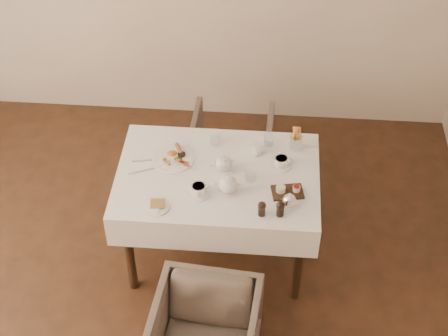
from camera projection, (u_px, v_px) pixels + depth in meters
name	position (u px, v px, depth m)	size (l,w,h in m)	color
table	(218.00, 187.00, 4.39)	(1.28, 0.88, 0.75)	black
armchair_near	(206.00, 336.00, 4.00)	(0.60, 0.62, 0.56)	#50453B
armchair_far	(232.00, 149.00, 5.20)	(0.60, 0.62, 0.56)	#50453B
breakfast_plate	(173.00, 158.00, 4.41)	(0.27, 0.27, 0.03)	white
side_plate	(155.00, 206.00, 4.10)	(0.18, 0.17, 0.02)	white
teapot_centre	(224.00, 163.00, 4.30)	(0.15, 0.12, 0.12)	white
teapot_front	(228.00, 184.00, 4.16)	(0.17, 0.13, 0.13)	white
creamer	(257.00, 149.00, 4.43)	(0.06, 0.06, 0.08)	white
teacup_near	(199.00, 190.00, 4.17)	(0.14, 0.14, 0.07)	white
teacup_far	(281.00, 162.00, 4.35)	(0.13, 0.13, 0.07)	white
glass_left	(215.00, 137.00, 4.50)	(0.07, 0.07, 0.10)	silver
glass_mid	(251.00, 174.00, 4.25)	(0.07, 0.07, 0.09)	silver
glass_right	(269.00, 140.00, 4.49)	(0.06, 0.06, 0.09)	silver
condiment_board	(287.00, 191.00, 4.18)	(0.21, 0.16, 0.05)	black
pepper_mill_left	(262.00, 209.00, 4.03)	(0.05, 0.05, 0.10)	black
pepper_mill_right	(280.00, 209.00, 4.02)	(0.05, 0.05, 0.11)	black
silver_pot	(289.00, 200.00, 4.07)	(0.10, 0.08, 0.11)	white
fries_cup	(296.00, 139.00, 4.45)	(0.08, 0.08, 0.17)	silver
cutlery_fork	(146.00, 161.00, 4.40)	(0.01, 0.18, 0.00)	silver
cutlery_knife	(142.00, 171.00, 4.33)	(0.01, 0.17, 0.00)	silver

